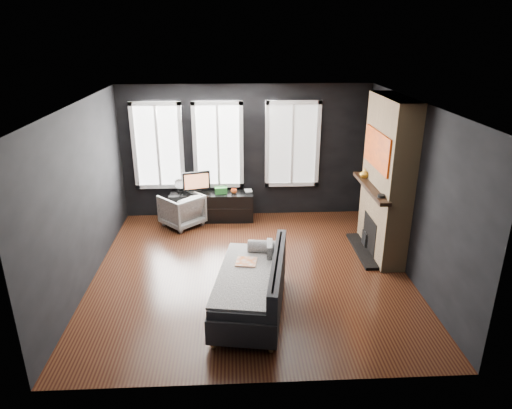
{
  "coord_description": "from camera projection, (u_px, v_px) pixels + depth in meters",
  "views": [
    {
      "loc": [
        -0.25,
        -6.51,
        3.69
      ],
      "look_at": [
        0.1,
        0.3,
        1.05
      ],
      "focal_mm": 32.0,
      "sensor_mm": 36.0,
      "label": 1
    }
  ],
  "objects": [
    {
      "name": "monitor",
      "position": [
        196.0,
        181.0,
        9.15
      ],
      "size": [
        0.57,
        0.26,
        0.5
      ],
      "primitive_type": null,
      "rotation": [
        0.0,
        0.0,
        0.26
      ],
      "color": "black",
      "rests_on": "media_console"
    },
    {
      "name": "floor",
      "position": [
        251.0,
        271.0,
        7.41
      ],
      "size": [
        5.0,
        5.0,
        0.0
      ],
      "primitive_type": "plane",
      "color": "black",
      "rests_on": "ground"
    },
    {
      "name": "media_console",
      "position": [
        212.0,
        206.0,
        9.36
      ],
      "size": [
        1.7,
        0.58,
        0.58
      ],
      "primitive_type": null,
      "rotation": [
        0.0,
        0.0,
        -0.03
      ],
      "color": "black",
      "rests_on": "floor"
    },
    {
      "name": "mantel_clock",
      "position": [
        382.0,
        196.0,
        7.1
      ],
      "size": [
        0.13,
        0.13,
        0.04
      ],
      "primitive_type": "cylinder",
      "rotation": [
        0.0,
        0.0,
        -0.03
      ],
      "color": "black",
      "rests_on": "fireplace"
    },
    {
      "name": "desk_fan",
      "position": [
        180.0,
        185.0,
        9.2
      ],
      "size": [
        0.24,
        0.24,
        0.3
      ],
      "primitive_type": null,
      "rotation": [
        0.0,
        0.0,
        -0.13
      ],
      "color": "#9C9C9C",
      "rests_on": "media_console"
    },
    {
      "name": "storage_box",
      "position": [
        221.0,
        190.0,
        9.19
      ],
      "size": [
        0.26,
        0.18,
        0.13
      ],
      "primitive_type": "cube",
      "rotation": [
        0.0,
        0.0,
        0.09
      ],
      "color": "#2C7F30",
      "rests_on": "media_console"
    },
    {
      "name": "ceiling",
      "position": [
        250.0,
        103.0,
        6.44
      ],
      "size": [
        5.0,
        5.0,
        0.0
      ],
      "primitive_type": "plane",
      "color": "white",
      "rests_on": "ground"
    },
    {
      "name": "stripe_pillow",
      "position": [
        270.0,
        253.0,
        6.7
      ],
      "size": [
        0.11,
        0.35,
        0.34
      ],
      "primitive_type": "cube",
      "rotation": [
        0.0,
        0.0,
        -0.08
      ],
      "color": "gray",
      "rests_on": "sofa"
    },
    {
      "name": "mug",
      "position": [
        234.0,
        190.0,
        9.19
      ],
      "size": [
        0.15,
        0.13,
        0.12
      ],
      "primitive_type": "imported",
      "rotation": [
        0.0,
        0.0,
        -0.34
      ],
      "color": "orange",
      "rests_on": "media_console"
    },
    {
      "name": "wall_right",
      "position": [
        412.0,
        191.0,
        7.04
      ],
      "size": [
        0.02,
        5.0,
        2.7
      ],
      "primitive_type": "cube",
      "color": "black",
      "rests_on": "ground"
    },
    {
      "name": "sofa",
      "position": [
        251.0,
        283.0,
        6.27
      ],
      "size": [
        1.27,
        2.06,
        0.83
      ],
      "primitive_type": null,
      "rotation": [
        0.0,
        0.0,
        -0.16
      ],
      "color": "#262628",
      "rests_on": "floor"
    },
    {
      "name": "wall_back",
      "position": [
        246.0,
        152.0,
        9.25
      ],
      "size": [
        5.0,
        0.02,
        2.7
      ],
      "primitive_type": "cube",
      "color": "black",
      "rests_on": "ground"
    },
    {
      "name": "windows",
      "position": [
        222.0,
        101.0,
        8.82
      ],
      "size": [
        4.0,
        0.16,
        1.76
      ],
      "primitive_type": null,
      "color": "white",
      "rests_on": "wall_back"
    },
    {
      "name": "fireplace",
      "position": [
        387.0,
        179.0,
        7.59
      ],
      "size": [
        0.7,
        1.62,
        2.7
      ],
      "primitive_type": null,
      "color": "#93724C",
      "rests_on": "floor"
    },
    {
      "name": "armchair",
      "position": [
        182.0,
        208.0,
        9.03
      ],
      "size": [
        0.96,
        0.96,
        0.72
      ],
      "primitive_type": "imported",
      "rotation": [
        0.0,
        0.0,
        -2.39
      ],
      "color": "white",
      "rests_on": "floor"
    },
    {
      "name": "mantel_vase",
      "position": [
        364.0,
        173.0,
        8.01
      ],
      "size": [
        0.18,
        0.18,
        0.16
      ],
      "primitive_type": "imported",
      "rotation": [
        0.0,
        0.0,
        0.09
      ],
      "color": "gold",
      "rests_on": "fireplace"
    },
    {
      "name": "wall_left",
      "position": [
        83.0,
        196.0,
        6.8
      ],
      "size": [
        0.02,
        5.0,
        2.7
      ],
      "primitive_type": "cube",
      "color": "black",
      "rests_on": "ground"
    },
    {
      "name": "book",
      "position": [
        245.0,
        186.0,
        9.29
      ],
      "size": [
        0.15,
        0.03,
        0.21
      ],
      "primitive_type": "imported",
      "rotation": [
        0.0,
        0.0,
        0.07
      ],
      "color": "#C6B798",
      "rests_on": "media_console"
    }
  ]
}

